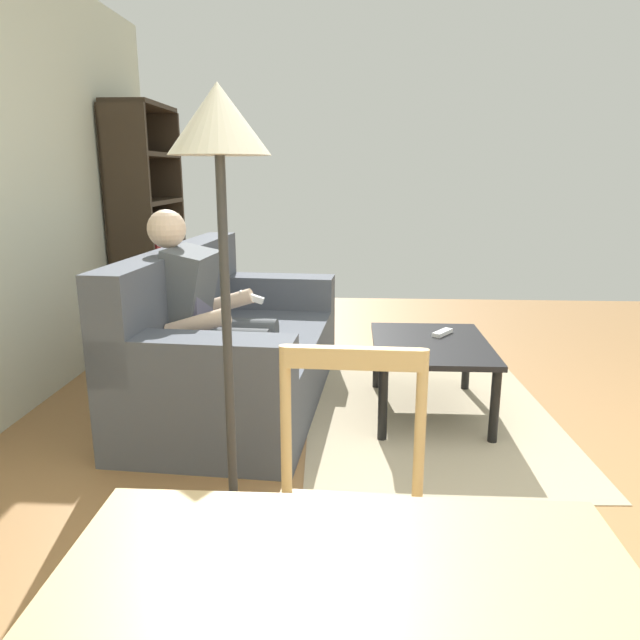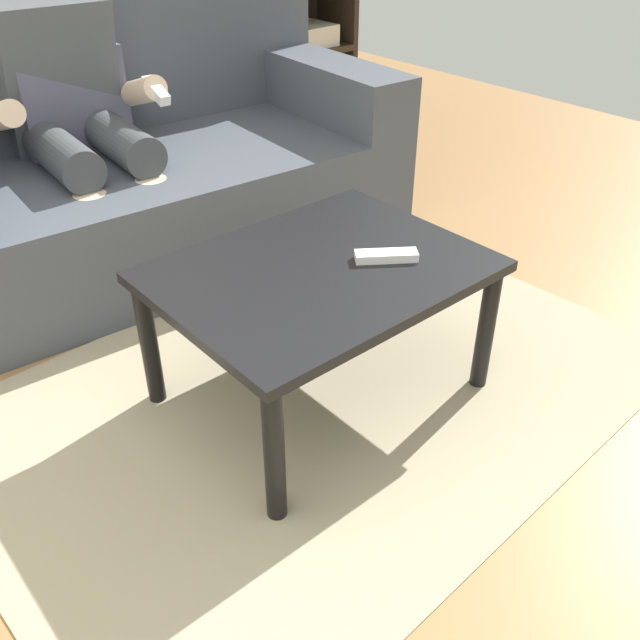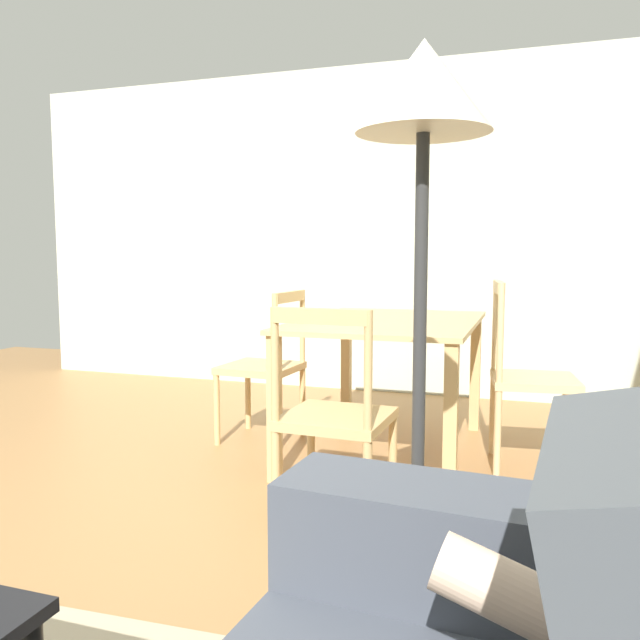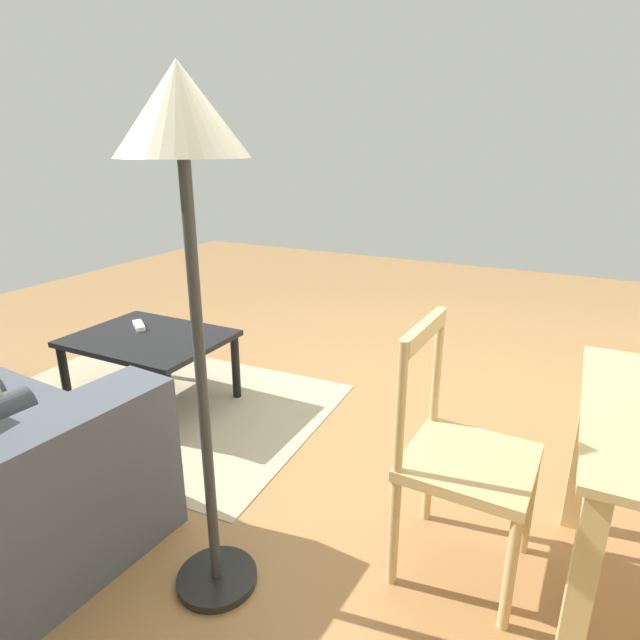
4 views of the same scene
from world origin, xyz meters
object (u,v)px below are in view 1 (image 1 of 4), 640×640
object	(u,v)px
bookshelf	(148,242)
floor_lamp	(220,163)
tv_remote	(442,333)
coffee_table	(430,351)
person_lounging	(208,314)
couch	(229,348)
dining_chair_facing_couch	(348,531)

from	to	relation	value
bookshelf	floor_lamp	size ratio (longest dim) A/B	1.13
tv_remote	bookshelf	world-z (taller)	bookshelf
coffee_table	tv_remote	xyz separation A→B (m)	(0.16, -0.09, 0.07)
floor_lamp	bookshelf	bearing A→B (deg)	24.45
coffee_table	person_lounging	bearing A→B (deg)	94.39
couch	person_lounging	world-z (taller)	person_lounging
tv_remote	floor_lamp	bearing A→B (deg)	88.57
coffee_table	bookshelf	size ratio (longest dim) A/B	0.45
dining_chair_facing_couch	floor_lamp	bearing A→B (deg)	32.98
tv_remote	bookshelf	distance (m)	2.67
person_lounging	tv_remote	world-z (taller)	person_lounging
couch	tv_remote	distance (m)	1.29
bookshelf	person_lounging	bearing A→B (deg)	-151.50
couch	tv_remote	world-z (taller)	couch
tv_remote	bookshelf	bearing A→B (deg)	4.07
couch	bookshelf	bearing A→B (deg)	33.69
dining_chair_facing_couch	floor_lamp	size ratio (longest dim) A/B	0.54
coffee_table	dining_chair_facing_couch	world-z (taller)	dining_chair_facing_couch
coffee_table	tv_remote	world-z (taller)	tv_remote
couch	dining_chair_facing_couch	distance (m)	2.13
coffee_table	bookshelf	distance (m)	2.70
tv_remote	floor_lamp	distance (m)	1.92
coffee_table	bookshelf	xyz separation A→B (m)	(1.56, 2.16, 0.43)
dining_chair_facing_couch	bookshelf	bearing A→B (deg)	26.34
couch	bookshelf	size ratio (longest dim) A/B	1.03
bookshelf	floor_lamp	xyz separation A→B (m)	(-2.72, -1.24, 0.60)
person_lounging	floor_lamp	distance (m)	1.37
couch	dining_chair_facing_couch	world-z (taller)	couch
floor_lamp	coffee_table	bearing A→B (deg)	-38.57
dining_chair_facing_couch	coffee_table	bearing A→B (deg)	-13.77
bookshelf	coffee_table	bearing A→B (deg)	-125.93
bookshelf	dining_chair_facing_couch	distance (m)	3.85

